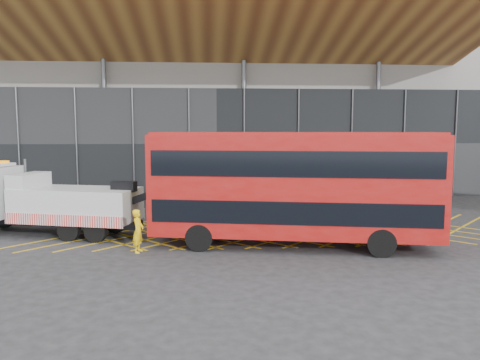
{
  "coord_description": "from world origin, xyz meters",
  "views": [
    {
      "loc": [
        1.25,
        -22.9,
        5.08
      ],
      "look_at": [
        3.0,
        1.5,
        2.4
      ],
      "focal_mm": 35.0,
      "sensor_mm": 36.0,
      "label": 1
    }
  ],
  "objects": [
    {
      "name": "road_markings",
      "position": [
        4.8,
        0.0,
        0.01
      ],
      "size": [
        26.36,
        7.16,
        0.01
      ],
      "color": "gold",
      "rests_on": "ground_plane"
    },
    {
      "name": "construction_building",
      "position": [
        1.92,
        18.4,
        8.98
      ],
      "size": [
        55.0,
        23.97,
        18.0
      ],
      "color": "gray",
      "rests_on": "ground_plane"
    },
    {
      "name": "worker",
      "position": [
        -1.59,
        -3.75,
        0.9
      ],
      "size": [
        0.55,
        0.73,
        1.79
      ],
      "primitive_type": "imported",
      "rotation": [
        0.0,
        0.0,
        1.37
      ],
      "color": "yellow",
      "rests_on": "ground_plane"
    },
    {
      "name": "ground_plane",
      "position": [
        0.0,
        0.0,
        0.0
      ],
      "size": [
        120.0,
        120.0,
        0.0
      ],
      "primitive_type": "plane",
      "color": "#252528"
    },
    {
      "name": "recovery_truck",
      "position": [
        -6.58,
        -0.1,
        1.65
      ],
      "size": [
        10.22,
        4.68,
        3.57
      ],
      "rotation": [
        0.0,
        0.0,
        -0.27
      ],
      "color": "black",
      "rests_on": "ground_plane"
    },
    {
      "name": "bus_towed",
      "position": [
        4.93,
        -3.27,
        2.75
      ],
      "size": [
        12.44,
        5.1,
        4.94
      ],
      "rotation": [
        0.0,
        0.0,
        -0.2
      ],
      "color": "#9E0F0C",
      "rests_on": "ground_plane"
    }
  ]
}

